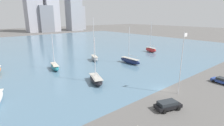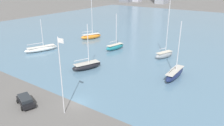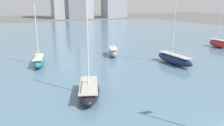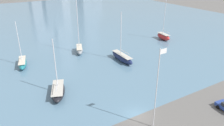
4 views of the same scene
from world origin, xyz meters
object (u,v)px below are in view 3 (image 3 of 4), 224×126
(sailboat_navy, at_px, (174,59))
(sailboat_teal, at_px, (39,61))
(sailboat_red, at_px, (219,43))
(sailboat_gray, at_px, (113,51))
(sailboat_black, at_px, (89,90))

(sailboat_navy, relative_size, sailboat_teal, 1.13)
(sailboat_red, bearing_deg, sailboat_gray, 179.09)
(sailboat_black, height_order, sailboat_red, sailboat_red)
(sailboat_black, bearing_deg, sailboat_red, 41.23)
(sailboat_gray, bearing_deg, sailboat_red, 14.63)
(sailboat_teal, xyz_separation_m, sailboat_red, (44.77, -1.96, 0.19))
(sailboat_teal, bearing_deg, sailboat_navy, -11.26)
(sailboat_red, height_order, sailboat_gray, sailboat_gray)
(sailboat_navy, height_order, sailboat_red, sailboat_red)
(sailboat_black, height_order, sailboat_gray, sailboat_gray)
(sailboat_black, distance_m, sailboat_gray, 22.33)
(sailboat_black, relative_size, sailboat_red, 0.82)
(sailboat_teal, bearing_deg, sailboat_black, -66.99)
(sailboat_black, bearing_deg, sailboat_gray, 77.28)
(sailboat_navy, relative_size, sailboat_red, 0.93)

